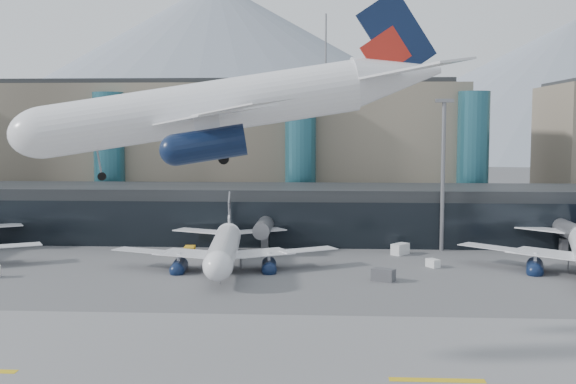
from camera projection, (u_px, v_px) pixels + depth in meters
The scene contains 14 objects.
ground at pixel (225, 327), 76.31m from camera, with size 900.00×900.00×0.00m, color #515154.
runway_strip at pixel (200, 376), 61.40m from camera, with size 400.00×40.00×0.04m, color slate.
runway_markings at pixel (200, 375), 61.39m from camera, with size 128.00×1.00×0.02m.
concourse at pixel (270, 213), 133.22m from camera, with size 170.00×27.00×10.00m.
terminal_main at pixel (173, 150), 165.74m from camera, with size 130.00×30.00×31.00m.
teal_towers at pixel (204, 160), 149.41m from camera, with size 116.40×19.40×46.00m.
mountain_ridge at pixel (338, 85), 448.83m from camera, with size 910.00×400.00×110.00m.
lightmast_mid at pixel (443, 166), 120.96m from camera, with size 3.00×1.20×25.60m.
hero_jet at pixel (246, 90), 61.14m from camera, with size 38.43×38.35×12.46m.
jet_parked_mid at pixel (225, 238), 108.41m from camera, with size 35.39×34.90×11.43m.
veh_b at pixel (190, 251), 117.76m from camera, with size 2.65×1.63×1.53m, color gold.
veh_c at pixel (383, 275), 98.55m from camera, with size 3.08×1.62×1.71m, color #4A4A4E.
veh_d at pixel (400, 249), 118.67m from camera, with size 3.17×1.70×1.81m, color silver.
veh_g at pixel (433, 263), 108.05m from camera, with size 2.12×1.24×1.24m, color silver.
Camera 1 is at (10.89, -74.13, 21.37)m, focal length 45.00 mm.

